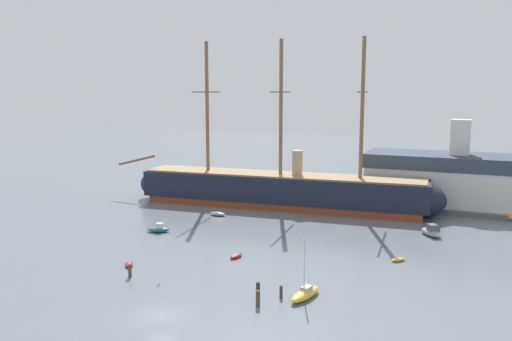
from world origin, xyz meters
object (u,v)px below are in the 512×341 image
(tall_ship, at_px, (280,190))
(sailboat_foreground_right, at_px, (305,293))
(motorboat_far_left, at_px, (190,186))
(mooring_piling_nearest, at_px, (281,292))
(dinghy_mid_right, at_px, (398,259))
(seagull_in_flight, at_px, (173,164))
(sailboat_far_right, at_px, (504,215))
(mooring_piling_midwater, at_px, (130,271))
(motorboat_alongside_stern, at_px, (431,232))
(mooring_piling_left_pair, at_px, (258,299))
(mooring_piling_right_pair, at_px, (258,291))
(dinghy_alongside_bow, at_px, (218,214))
(dinghy_foreground_left, at_px, (129,264))
(dinghy_distant_centre, at_px, (356,194))
(dinghy_near_centre, at_px, (236,256))
(motorboat_mid_left, at_px, (159,229))

(tall_ship, height_order, sailboat_foreground_right, tall_ship)
(motorboat_far_left, distance_m, mooring_piling_nearest, 60.39)
(dinghy_mid_right, distance_m, seagull_in_flight, 29.70)
(sailboat_far_right, xyz_separation_m, mooring_piling_midwater, (-38.78, -46.37, 0.17))
(dinghy_mid_right, height_order, motorboat_alongside_stern, motorboat_alongside_stern)
(mooring_piling_midwater, bearing_deg, mooring_piling_nearest, 4.54)
(motorboat_alongside_stern, xyz_separation_m, seagull_in_flight, (-28.51, -22.20, 10.94))
(sailboat_foreground_right, height_order, mooring_piling_left_pair, sailboat_foreground_right)
(sailboat_foreground_right, height_order, mooring_piling_right_pair, sailboat_foreground_right)
(motorboat_alongside_stern, height_order, seagull_in_flight, seagull_in_flight)
(dinghy_mid_right, distance_m, dinghy_alongside_bow, 32.93)
(tall_ship, xyz_separation_m, dinghy_foreground_left, (-5.07, -36.28, -2.93))
(tall_ship, bearing_deg, mooring_piling_left_pair, -71.77)
(dinghy_foreground_left, xyz_separation_m, dinghy_distant_centre, (15.12, 51.79, 0.10))
(dinghy_foreground_left, distance_m, mooring_piling_nearest, 19.83)
(dinghy_near_centre, xyz_separation_m, dinghy_alongside_bow, (-12.27, 18.27, 0.08))
(motorboat_far_left, relative_size, seagull_in_flight, 4.19)
(sailboat_far_right, bearing_deg, sailboat_foreground_right, -113.50)
(motorboat_mid_left, bearing_deg, dinghy_foreground_left, -69.01)
(dinghy_mid_right, relative_size, seagull_in_flight, 1.92)
(dinghy_near_centre, bearing_deg, motorboat_alongside_stern, 43.28)
(dinghy_alongside_bow, height_order, mooring_piling_left_pair, mooring_piling_left_pair)
(dinghy_mid_right, height_order, motorboat_far_left, motorboat_far_left)
(sailboat_foreground_right, relative_size, mooring_piling_right_pair, 3.64)
(sailboat_foreground_right, height_order, motorboat_far_left, sailboat_foreground_right)
(motorboat_mid_left, height_order, dinghy_alongside_bow, motorboat_mid_left)
(dinghy_near_centre, relative_size, motorboat_alongside_stern, 0.51)
(dinghy_foreground_left, distance_m, motorboat_mid_left, 14.85)
(tall_ship, xyz_separation_m, seagull_in_flight, (-2.25, -30.69, 8.38))
(sailboat_far_right, bearing_deg, mooring_piling_left_pair, -115.42)
(motorboat_mid_left, distance_m, sailboat_far_right, 55.10)
(dinghy_near_centre, distance_m, dinghy_alongside_bow, 22.01)
(mooring_piling_left_pair, bearing_deg, dinghy_mid_right, 61.59)
(tall_ship, distance_m, dinghy_distant_centre, 18.70)
(motorboat_mid_left, relative_size, mooring_piling_midwater, 2.30)
(dinghy_distant_centre, bearing_deg, mooring_piling_midwater, -103.06)
(mooring_piling_midwater, height_order, seagull_in_flight, seagull_in_flight)
(motorboat_alongside_stern, xyz_separation_m, sailboat_far_right, (9.86, 15.62, -0.03))
(dinghy_foreground_left, height_order, motorboat_alongside_stern, motorboat_alongside_stern)
(dinghy_alongside_bow, bearing_deg, motorboat_alongside_stern, 2.82)
(motorboat_mid_left, xyz_separation_m, seagull_in_flight, (8.14, -8.28, 11.09))
(dinghy_near_centre, relative_size, mooring_piling_right_pair, 1.33)
(dinghy_foreground_left, xyz_separation_m, dinghy_near_centre, (10.18, 7.86, 0.01))
(dinghy_foreground_left, xyz_separation_m, sailboat_far_right, (41.19, 43.40, 0.34))
(tall_ship, bearing_deg, dinghy_mid_right, -42.48)
(motorboat_mid_left, bearing_deg, mooring_piling_right_pair, -35.71)
(motorboat_alongside_stern, height_order, mooring_piling_midwater, motorboat_alongside_stern)
(motorboat_alongside_stern, relative_size, mooring_piling_nearest, 3.49)
(dinghy_foreground_left, bearing_deg, motorboat_alongside_stern, 41.57)
(dinghy_mid_right, xyz_separation_m, mooring_piling_nearest, (-8.99, -16.19, 0.40))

